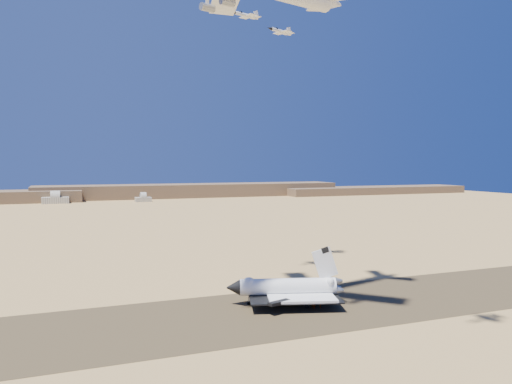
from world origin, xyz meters
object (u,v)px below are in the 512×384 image
object	(u,v)px
crew_a	(320,305)
chase_jet_e	(246,15)
crew_b	(313,305)
chase_jet_f	(281,31)
shuttle	(287,289)
crew_c	(314,306)

from	to	relation	value
crew_a	chase_jet_e	size ratio (longest dim) A/B	0.13
crew_b	chase_jet_f	bearing A→B (deg)	-49.54
shuttle	crew_a	distance (m)	12.37
crew_a	crew_b	xyz separation A→B (m)	(-2.29, 1.13, -0.08)
crew_c	chase_jet_f	xyz separation A→B (m)	(20.08, 72.02, 106.36)
shuttle	chase_jet_e	world-z (taller)	chase_jet_e
shuttle	chase_jet_e	xyz separation A→B (m)	(1.13, 42.09, 100.95)
crew_b	chase_jet_e	distance (m)	116.22
shuttle	chase_jet_f	bearing A→B (deg)	84.80
crew_a	chase_jet_f	distance (m)	129.39
crew_b	chase_jet_f	distance (m)	129.17
shuttle	chase_jet_f	xyz separation A→B (m)	(25.92, 63.42, 102.13)
crew_c	chase_jet_f	bearing A→B (deg)	-72.35
shuttle	chase_jet_f	size ratio (longest dim) A/B	2.51
crew_b	chase_jet_e	world-z (taller)	chase_jet_e
crew_c	chase_jet_f	distance (m)	130.01
crew_a	chase_jet_f	bearing A→B (deg)	8.45
crew_a	chase_jet_f	size ratio (longest dim) A/B	0.12
crew_c	chase_jet_e	xyz separation A→B (m)	(-4.71, 50.68, 105.17)
crew_a	chase_jet_f	world-z (taller)	chase_jet_f
crew_a	shuttle	bearing A→B (deg)	67.51
shuttle	crew_c	bearing A→B (deg)	-38.78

